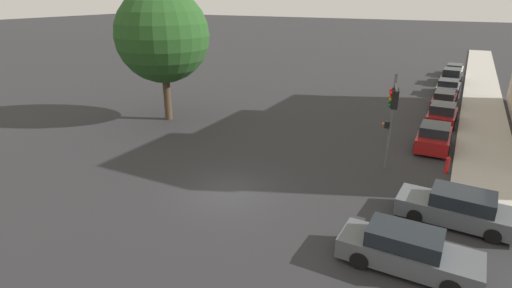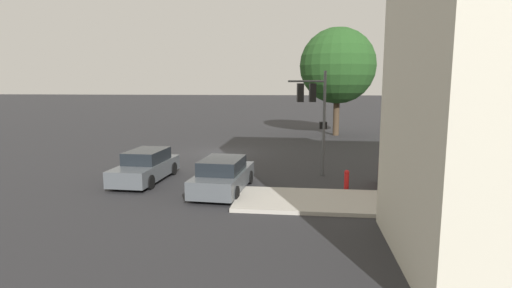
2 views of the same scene
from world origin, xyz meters
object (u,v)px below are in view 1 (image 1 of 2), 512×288
object	(u,v)px
street_tree	(162,36)
traffic_signal	(392,107)
parked_car_4	(451,77)
parked_car_5	(454,70)
parked_car_1	(442,114)
parked_car_3	(448,87)
crossing_car_0	(457,208)
parked_car_0	(434,137)
fire_hydrant	(447,164)
crossing_car_1	(407,251)
parked_car_2	(444,99)

from	to	relation	value
street_tree	traffic_signal	bearing A→B (deg)	-8.41
parked_car_4	parked_car_5	xyz separation A→B (m)	(0.05, 5.25, -0.12)
parked_car_1	parked_car_3	size ratio (longest dim) A/B	1.01
crossing_car_0	street_tree	bearing A→B (deg)	-13.86
parked_car_0	parked_car_1	size ratio (longest dim) A/B	0.99
parked_car_0	parked_car_5	bearing A→B (deg)	-0.21
street_tree	fire_hydrant	size ratio (longest dim) A/B	10.26
crossing_car_1	fire_hydrant	world-z (taller)	crossing_car_1
parked_car_5	fire_hydrant	bearing A→B (deg)	-177.16
parked_car_2	fire_hydrant	size ratio (longest dim) A/B	4.76
street_tree	parked_car_3	xyz separation A→B (m)	(18.15, 18.56, -5.45)
crossing_car_1	parked_car_1	size ratio (longest dim) A/B	1.17
parked_car_1	parked_car_4	bearing A→B (deg)	2.01
parked_car_2	parked_car_3	world-z (taller)	parked_car_3
crossing_car_1	parked_car_2	xyz separation A→B (m)	(-0.35, 23.76, -0.07)
street_tree	parked_car_4	world-z (taller)	street_tree
parked_car_2	fire_hydrant	world-z (taller)	parked_car_2
parked_car_1	parked_car_3	xyz separation A→B (m)	(-0.19, 10.32, -0.03)
parked_car_2	parked_car_5	xyz separation A→B (m)	(0.08, 15.67, 0.00)
traffic_signal	crossing_car_1	bearing A→B (deg)	93.91
crossing_car_0	parked_car_0	xyz separation A→B (m)	(-1.63, 8.75, 0.05)
crossing_car_1	parked_car_5	bearing A→B (deg)	91.93
crossing_car_0	traffic_signal	bearing A→B (deg)	-43.36
crossing_car_0	parked_car_3	size ratio (longest dim) A/B	1.17
parked_car_0	parked_car_2	xyz separation A→B (m)	(-0.12, 11.03, -0.10)
parked_car_3	fire_hydrant	size ratio (longest dim) A/B	4.27
crossing_car_1	parked_car_2	distance (m)	23.76
parked_car_0	street_tree	bearing A→B (deg)	97.72
parked_car_0	parked_car_5	distance (m)	26.71
parked_car_0	crossing_car_0	bearing A→B (deg)	-169.76
crossing_car_1	fire_hydrant	distance (m)	9.20
street_tree	traffic_signal	distance (m)	16.72
traffic_signal	parked_car_5	distance (m)	31.88
street_tree	parked_car_5	distance (m)	34.92
parked_car_1	parked_car_2	size ratio (longest dim) A/B	0.91
parked_car_0	parked_car_4	distance (m)	21.46
crossing_car_0	parked_car_5	distance (m)	35.50
crossing_car_0	parked_car_5	xyz separation A→B (m)	(-1.67, 35.46, -0.05)
parked_car_1	parked_car_5	size ratio (longest dim) A/B	0.89
street_tree	fire_hydrant	xyz separation A→B (m)	(19.25, -0.99, -5.63)
parked_car_3	fire_hydrant	distance (m)	19.58
parked_car_4	parked_car_2	bearing A→B (deg)	-177.93
crossing_car_0	crossing_car_1	size ratio (longest dim) A/B	1.00
street_tree	parked_car_2	distance (m)	23.33
crossing_car_0	parked_car_4	size ratio (longest dim) A/B	1.02
traffic_signal	street_tree	bearing A→B (deg)	-20.01
crossing_car_1	traffic_signal	bearing A→B (deg)	107.05
parked_car_0	parked_car_1	distance (m)	5.67
street_tree	parked_car_1	world-z (taller)	street_tree
parked_car_3	crossing_car_1	bearing A→B (deg)	-178.39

